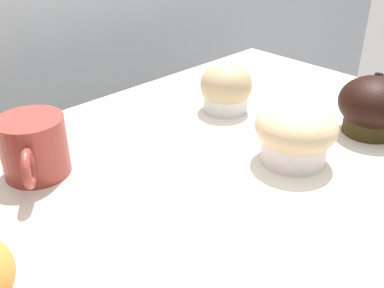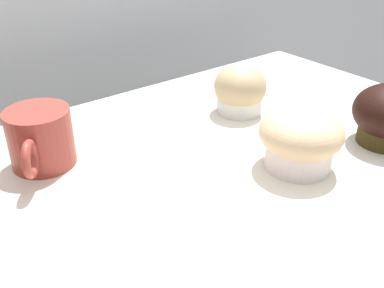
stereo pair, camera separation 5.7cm
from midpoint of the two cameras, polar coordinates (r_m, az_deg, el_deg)
The scene contains 4 objects.
wall_back at distance 1.05m, azimuth -18.79°, elevation 10.34°, with size 3.20×0.10×1.80m, color silver.
muffin_back_right at distance 0.61m, azimuth 16.23°, elevation 0.64°, with size 0.11×0.11×0.08m.
muffin_front_right at distance 0.75m, azimuth 8.29°, elevation 6.69°, with size 0.09×0.09×0.08m.
coffee_cup at distance 0.62m, azimuth -16.27°, elevation 0.76°, with size 0.09×0.12×0.08m.
Camera 2 is at (-0.29, -0.37, 1.21)m, focal length 42.00 mm.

